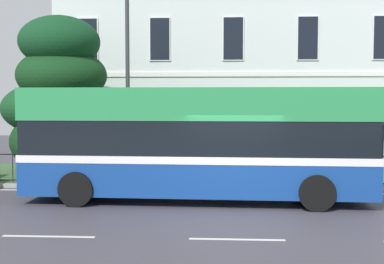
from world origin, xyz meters
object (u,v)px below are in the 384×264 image
at_px(single_decker_bus, 198,142).
at_px(georgian_townhouse, 231,26).
at_px(litter_bin, 341,165).
at_px(evergreen_tree, 61,104).
at_px(street_lamp_post, 128,69).

bearing_deg(single_decker_bus, georgian_townhouse, 86.68).
height_order(single_decker_bus, litter_bin, single_decker_bus).
xyz_separation_m(single_decker_bus, litter_bin, (4.76, 3.03, -1.03)).
relative_size(evergreen_tree, street_lamp_post, 0.92).
bearing_deg(street_lamp_post, litter_bin, 1.83).
bearing_deg(georgian_townhouse, single_decker_bus, -95.15).
bearing_deg(single_decker_bus, litter_bin, 34.29).
height_order(georgian_townhouse, litter_bin, georgian_townhouse).
distance_m(georgian_townhouse, evergreen_tree, 11.22).
xyz_separation_m(evergreen_tree, street_lamp_post, (3.05, -2.20, 1.20)).
bearing_deg(evergreen_tree, litter_bin, -10.76).
bearing_deg(street_lamp_post, georgian_townhouse, 69.98).
xyz_separation_m(georgian_townhouse, single_decker_bus, (-1.17, -12.98, -5.10)).
distance_m(single_decker_bus, litter_bin, 5.74).
xyz_separation_m(georgian_townhouse, litter_bin, (3.59, -9.95, -6.14)).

